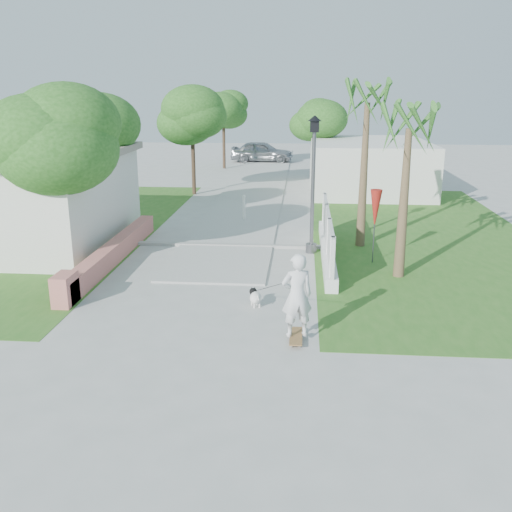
# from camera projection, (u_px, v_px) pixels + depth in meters

# --- Properties ---
(ground) EXTENTS (90.00, 90.00, 0.00)m
(ground) POSITION_uv_depth(u_px,v_px,m) (194.00, 312.00, 13.90)
(ground) COLOR #B7B7B2
(ground) RESTS_ON ground
(path_strip) EXTENTS (3.20, 36.00, 0.06)m
(path_strip) POSITION_uv_depth(u_px,v_px,m) (258.00, 182.00, 33.02)
(path_strip) COLOR #B7B7B2
(path_strip) RESTS_ON ground
(curb) EXTENTS (6.50, 0.25, 0.10)m
(curb) POSITION_uv_depth(u_px,v_px,m) (226.00, 245.00, 19.62)
(curb) COLOR #999993
(curb) RESTS_ON ground
(grass_left) EXTENTS (8.00, 20.00, 0.01)m
(grass_left) POSITION_uv_depth(u_px,v_px,m) (54.00, 229.00, 22.10)
(grass_left) COLOR #306720
(grass_left) RESTS_ON ground
(grass_right) EXTENTS (8.00, 20.00, 0.01)m
(grass_right) POSITION_uv_depth(u_px,v_px,m) (422.00, 236.00, 21.00)
(grass_right) COLOR #306720
(grass_right) RESTS_ON ground
(pink_wall) EXTENTS (0.45, 8.20, 0.80)m
(pink_wall) POSITION_uv_depth(u_px,v_px,m) (109.00, 256.00, 17.47)
(pink_wall) COLOR #CA7167
(pink_wall) RESTS_ON ground
(lattice_fence) EXTENTS (0.35, 7.00, 1.50)m
(lattice_fence) POSITION_uv_depth(u_px,v_px,m) (327.00, 241.00, 18.26)
(lattice_fence) COLOR white
(lattice_fence) RESTS_ON ground
(building_right) EXTENTS (6.00, 8.00, 2.60)m
(building_right) POSITION_uv_depth(u_px,v_px,m) (368.00, 166.00, 30.28)
(building_right) COLOR silver
(building_right) RESTS_ON ground
(street_lamp) EXTENTS (0.44, 0.44, 4.44)m
(street_lamp) POSITION_uv_depth(u_px,v_px,m) (313.00, 180.00, 18.25)
(street_lamp) COLOR #59595E
(street_lamp) RESTS_ON ground
(bollard) EXTENTS (0.14, 0.14, 1.09)m
(bollard) POSITION_uv_depth(u_px,v_px,m) (244.00, 207.00, 23.28)
(bollard) COLOR white
(bollard) RESTS_ON ground
(patio_umbrella) EXTENTS (0.36, 0.36, 2.30)m
(patio_umbrella) POSITION_uv_depth(u_px,v_px,m) (375.00, 210.00, 17.35)
(patio_umbrella) COLOR #59595E
(patio_umbrella) RESTS_ON ground
(tree_left_near) EXTENTS (3.60, 3.60, 5.28)m
(tree_left_near) POSITION_uv_depth(u_px,v_px,m) (53.00, 141.00, 16.03)
(tree_left_near) COLOR #4C3826
(tree_left_near) RESTS_ON ground
(tree_left_mid) EXTENTS (3.20, 3.20, 4.85)m
(tree_left_mid) POSITION_uv_depth(u_px,v_px,m) (90.00, 137.00, 21.46)
(tree_left_mid) COLOR #4C3826
(tree_left_mid) RESTS_ON ground
(tree_path_left) EXTENTS (3.40, 3.40, 5.23)m
(tree_path_left) POSITION_uv_depth(u_px,v_px,m) (192.00, 118.00, 28.34)
(tree_path_left) COLOR #4C3826
(tree_path_left) RESTS_ON ground
(tree_path_right) EXTENTS (3.00, 3.00, 4.79)m
(tree_path_right) POSITION_uv_depth(u_px,v_px,m) (316.00, 121.00, 31.77)
(tree_path_right) COLOR #4C3826
(tree_path_right) RESTS_ON ground
(tree_path_far) EXTENTS (3.20, 3.20, 5.17)m
(tree_path_far) POSITION_uv_depth(u_px,v_px,m) (224.00, 111.00, 37.89)
(tree_path_far) COLOR #4C3826
(tree_path_far) RESTS_ON ground
(palm_far) EXTENTS (1.80, 1.80, 5.30)m
(palm_far) POSITION_uv_depth(u_px,v_px,m) (367.00, 113.00, 18.49)
(palm_far) COLOR brown
(palm_far) RESTS_ON ground
(palm_near) EXTENTS (1.80, 1.80, 4.70)m
(palm_near) POSITION_uv_depth(u_px,v_px,m) (408.00, 138.00, 15.42)
(palm_near) COLOR brown
(palm_near) RESTS_ON ground
(skateboarder) EXTENTS (1.41, 2.66, 1.95)m
(skateboarder) POSITION_uv_depth(u_px,v_px,m) (276.00, 290.00, 12.89)
(skateboarder) COLOR olive
(skateboarder) RESTS_ON ground
(dog) EXTENTS (0.43, 0.61, 0.44)m
(dog) POSITION_uv_depth(u_px,v_px,m) (255.00, 297.00, 14.21)
(dog) COLOR white
(dog) RESTS_ON ground
(parked_car) EXTENTS (4.63, 2.05, 1.55)m
(parked_car) POSITION_uv_depth(u_px,v_px,m) (262.00, 152.00, 42.09)
(parked_car) COLOR #AFB1B7
(parked_car) RESTS_ON ground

